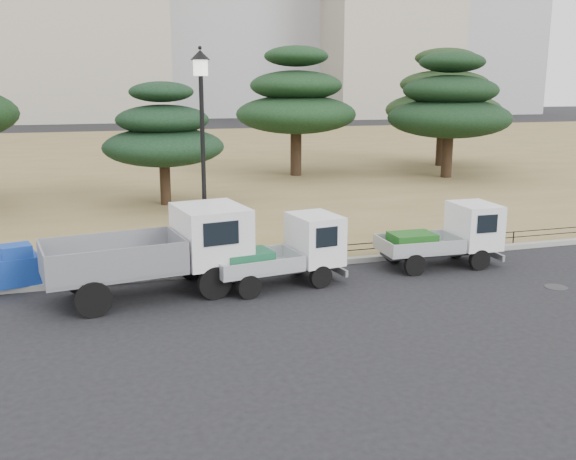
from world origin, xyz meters
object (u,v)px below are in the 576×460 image
object	(u,v)px
truck_large	(161,248)
truck_kei_front	(287,251)
truck_kei_rear	(447,236)
tarp_pile	(6,268)
street_lamp	(202,124)

from	to	relation	value
truck_large	truck_kei_front	size ratio (longest dim) A/B	1.44
truck_kei_rear	truck_large	bearing A→B (deg)	-176.99
truck_large	truck_kei_rear	world-z (taller)	truck_large
tarp_pile	street_lamp	bearing A→B (deg)	-0.16
street_lamp	tarp_pile	world-z (taller)	street_lamp
tarp_pile	truck_kei_front	bearing A→B (deg)	-13.70
truck_kei_front	tarp_pile	xyz separation A→B (m)	(-7.16, 1.75, -0.34)
truck_kei_front	truck_kei_rear	xyz separation A→B (m)	(5.07, 0.35, -0.00)
truck_kei_front	tarp_pile	size ratio (longest dim) A/B	1.99
truck_kei_front	truck_kei_rear	size ratio (longest dim) A/B	1.04
truck_kei_rear	tarp_pile	xyz separation A→B (m)	(-12.23, 1.40, -0.34)
truck_kei_rear	tarp_pile	distance (m)	12.31
truck_large	tarp_pile	world-z (taller)	truck_large
street_lamp	truck_large	bearing A→B (deg)	-131.27
truck_kei_rear	street_lamp	distance (m)	7.82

